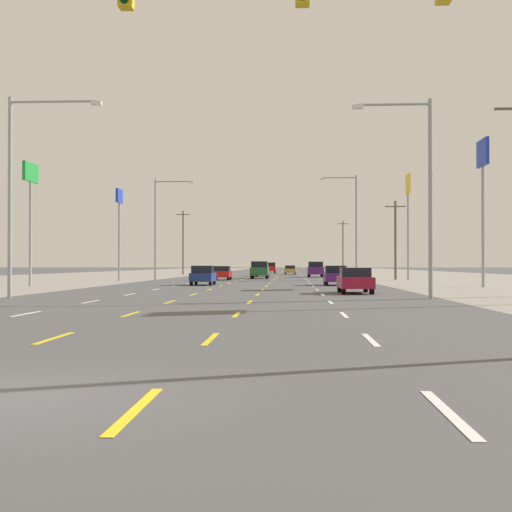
# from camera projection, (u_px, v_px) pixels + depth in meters

# --- Properties ---
(ground_plane) EXTENTS (572.00, 572.00, 0.00)m
(ground_plane) POSITION_uv_depth(u_px,v_px,m) (257.00, 280.00, 74.45)
(ground_plane) COLOR #4C4C4F
(lot_apron_left) EXTENTS (28.00, 440.00, 0.01)m
(lot_apron_left) POSITION_uv_depth(u_px,v_px,m) (28.00, 280.00, 75.65)
(lot_apron_left) COLOR gray
(lot_apron_left) RESTS_ON ground
(lot_apron_right) EXTENTS (28.00, 440.00, 0.01)m
(lot_apron_right) POSITION_uv_depth(u_px,v_px,m) (493.00, 280.00, 73.26)
(lot_apron_right) COLOR gray
(lot_apron_right) RESTS_ON ground
(lane_markings) EXTENTS (10.64, 227.60, 0.01)m
(lane_markings) POSITION_uv_depth(u_px,v_px,m) (268.00, 274.00, 112.91)
(lane_markings) COLOR white
(lane_markings) RESTS_ON ground
(signal_span_wire) EXTENTS (26.58, 0.52, 9.58)m
(signal_span_wire) POSITION_uv_depth(u_px,v_px,m) (147.00, 84.00, 15.14)
(signal_span_wire) COLOR brown
(signal_span_wire) RESTS_ON ground
(sedan_far_right_nearest) EXTENTS (1.80, 4.50, 1.46)m
(sedan_far_right_nearest) POSITION_uv_depth(u_px,v_px,m) (355.00, 280.00, 39.88)
(sedan_far_right_nearest) COLOR maroon
(sedan_far_right_nearest) RESTS_ON ground
(hatchback_inner_left_near) EXTENTS (1.72, 3.90, 1.54)m
(hatchback_inner_left_near) POSITION_uv_depth(u_px,v_px,m) (203.00, 275.00, 55.40)
(hatchback_inner_left_near) COLOR navy
(hatchback_inner_left_near) RESTS_ON ground
(hatchback_far_right_mid) EXTENTS (1.72, 3.90, 1.54)m
(hatchback_far_right_mid) POSITION_uv_depth(u_px,v_px,m) (335.00, 275.00, 55.00)
(hatchback_far_right_mid) COLOR #4C196B
(hatchback_far_right_mid) RESTS_ON ground
(sedan_inner_left_midfar) EXTENTS (1.80, 4.50, 1.46)m
(sedan_inner_left_midfar) POSITION_uv_depth(u_px,v_px,m) (222.00, 273.00, 73.44)
(sedan_inner_left_midfar) COLOR red
(sedan_inner_left_midfar) RESTS_ON ground
(suv_center_turn_far) EXTENTS (1.98, 4.90, 1.98)m
(suv_center_turn_far) POSITION_uv_depth(u_px,v_px,m) (260.00, 270.00, 80.04)
(suv_center_turn_far) COLOR #235B2D
(suv_center_turn_far) RESTS_ON ground
(suv_far_right_farther) EXTENTS (1.98, 4.90, 1.98)m
(suv_far_right_farther) POSITION_uv_depth(u_px,v_px,m) (315.00, 269.00, 89.97)
(suv_far_right_farther) COLOR #4C196B
(suv_far_right_farther) RESTS_ON ground
(sedan_center_turn_farthest) EXTENTS (1.80, 4.50, 1.46)m
(sedan_center_turn_farthest) POSITION_uv_depth(u_px,v_px,m) (262.00, 271.00, 92.55)
(sedan_center_turn_farthest) COLOR #4C196B
(sedan_center_turn_farthest) RESTS_ON ground
(sedan_inner_right_distant_a) EXTENTS (1.80, 4.50, 1.46)m
(sedan_inner_right_distant_a) POSITION_uv_depth(u_px,v_px,m) (290.00, 270.00, 113.72)
(sedan_inner_right_distant_a) COLOR #B28C33
(sedan_inner_right_distant_a) RESTS_ON ground
(suv_center_turn_distant_b) EXTENTS (1.98, 4.90, 1.98)m
(suv_center_turn_distant_b) POSITION_uv_depth(u_px,v_px,m) (270.00, 268.00, 129.86)
(suv_center_turn_distant_b) COLOR red
(suv_center_turn_distant_b) RESTS_ON ground
(pole_sign_left_row_1) EXTENTS (0.24, 2.75, 9.28)m
(pole_sign_left_row_1) POSITION_uv_depth(u_px,v_px,m) (31.00, 190.00, 52.80)
(pole_sign_left_row_1) COLOR gray
(pole_sign_left_row_1) RESTS_ON ground
(pole_sign_left_row_2) EXTENTS (0.24, 2.08, 9.26)m
(pole_sign_left_row_2) POSITION_uv_depth(u_px,v_px,m) (119.00, 212.00, 70.90)
(pole_sign_left_row_2) COLOR gray
(pole_sign_left_row_2) RESTS_ON ground
(pole_sign_right_row_1) EXTENTS (0.24, 2.57, 10.68)m
(pole_sign_right_row_1) POSITION_uv_depth(u_px,v_px,m) (483.00, 172.00, 50.67)
(pole_sign_right_row_1) COLOR gray
(pole_sign_right_row_1) RESTS_ON ground
(pole_sign_right_row_2) EXTENTS (0.24, 1.84, 11.32)m
(pole_sign_right_row_2) POSITION_uv_depth(u_px,v_px,m) (408.00, 201.00, 75.06)
(pole_sign_right_row_2) COLOR gray
(pole_sign_right_row_2) RESTS_ON ground
(streetlight_left_row_0) EXTENTS (4.62, 0.26, 9.82)m
(streetlight_left_row_0) POSITION_uv_depth(u_px,v_px,m) (20.00, 180.00, 34.16)
(streetlight_left_row_0) COLOR gray
(streetlight_left_row_0) RESTS_ON ground
(streetlight_right_row_0) EXTENTS (3.78, 0.26, 9.51)m
(streetlight_right_row_0) POSITION_uv_depth(u_px,v_px,m) (423.00, 184.00, 33.22)
(streetlight_right_row_0) COLOR gray
(streetlight_right_row_0) RESTS_ON ground
(streetlight_left_row_1) EXTENTS (4.03, 0.26, 10.31)m
(streetlight_left_row_1) POSITION_uv_depth(u_px,v_px,m) (159.00, 222.00, 71.13)
(streetlight_left_row_1) COLOR gray
(streetlight_left_row_1) RESTS_ON ground
(streetlight_right_row_1) EXTENTS (3.75, 0.26, 10.59)m
(streetlight_right_row_1) POSITION_uv_depth(u_px,v_px,m) (353.00, 221.00, 70.19)
(streetlight_right_row_1) COLOR gray
(streetlight_right_row_1) RESTS_ON ground
(utility_pole_right_row_1) EXTENTS (2.20, 0.26, 8.45)m
(utility_pole_right_row_1) POSITION_uv_depth(u_px,v_px,m) (395.00, 238.00, 75.16)
(utility_pole_right_row_1) COLOR brown
(utility_pole_right_row_1) RESTS_ON ground
(utility_pole_left_row_2) EXTENTS (2.20, 0.26, 10.23)m
(utility_pole_left_row_2) POSITION_uv_depth(u_px,v_px,m) (183.00, 241.00, 112.35)
(utility_pole_left_row_2) COLOR brown
(utility_pole_left_row_2) RESTS_ON ground
(utility_pole_right_row_3) EXTENTS (2.20, 0.26, 10.38)m
(utility_pole_right_row_3) POSITION_uv_depth(u_px,v_px,m) (343.00, 246.00, 140.66)
(utility_pole_right_row_3) COLOR brown
(utility_pole_right_row_3) RESTS_ON ground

